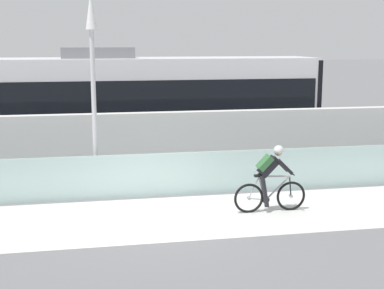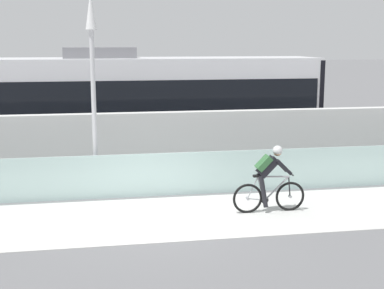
{
  "view_description": "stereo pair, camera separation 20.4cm",
  "coord_description": "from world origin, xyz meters",
  "views": [
    {
      "loc": [
        -1.47,
        -11.98,
        4.02
      ],
      "look_at": [
        1.25,
        2.35,
        1.25
      ],
      "focal_mm": 51.15,
      "sensor_mm": 36.0,
      "label": 1
    },
    {
      "loc": [
        -1.27,
        -12.02,
        4.02
      ],
      "look_at": [
        1.25,
        2.35,
        1.25
      ],
      "focal_mm": 51.15,
      "sensor_mm": 36.0,
      "label": 2
    }
  ],
  "objects": [
    {
      "name": "ground_plane",
      "position": [
        0.0,
        0.0,
        0.0
      ],
      "size": [
        200.0,
        200.0,
        0.0
      ],
      "primitive_type": "plane",
      "color": "slate"
    },
    {
      "name": "bike_path_deck",
      "position": [
        0.0,
        0.0,
        0.01
      ],
      "size": [
        32.0,
        3.2,
        0.01
      ],
      "primitive_type": "cube",
      "color": "silver",
      "rests_on": "ground"
    },
    {
      "name": "glass_parapet",
      "position": [
        0.0,
        1.85,
        0.57
      ],
      "size": [
        32.0,
        0.05,
        1.14
      ],
      "primitive_type": "cube",
      "color": "silver",
      "rests_on": "ground"
    },
    {
      "name": "concrete_barrier_wall",
      "position": [
        0.0,
        3.65,
        0.99
      ],
      "size": [
        32.0,
        0.36,
        1.98
      ],
      "primitive_type": "cube",
      "color": "silver",
      "rests_on": "ground"
    },
    {
      "name": "tram_rail_near",
      "position": [
        0.0,
        6.13,
        0.0
      ],
      "size": [
        32.0,
        0.08,
        0.01
      ],
      "primitive_type": "cube",
      "color": "#595654",
      "rests_on": "ground"
    },
    {
      "name": "tram_rail_far",
      "position": [
        0.0,
        7.57,
        0.0
      ],
      "size": [
        32.0,
        0.08,
        0.01
      ],
      "primitive_type": "cube",
      "color": "#595654",
      "rests_on": "ground"
    },
    {
      "name": "tram",
      "position": [
        0.85,
        6.85,
        1.89
      ],
      "size": [
        11.06,
        2.54,
        3.81
      ],
      "color": "silver",
      "rests_on": "ground"
    },
    {
      "name": "cyclist_on_bike",
      "position": [
        2.69,
        -0.0,
        0.8
      ],
      "size": [
        1.77,
        0.58,
        1.61
      ],
      "color": "black",
      "rests_on": "ground"
    },
    {
      "name": "lamp_post_antenna",
      "position": [
        -1.35,
        2.15,
        3.29
      ],
      "size": [
        0.28,
        0.28,
        5.2
      ],
      "color": "gray",
      "rests_on": "ground"
    }
  ]
}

